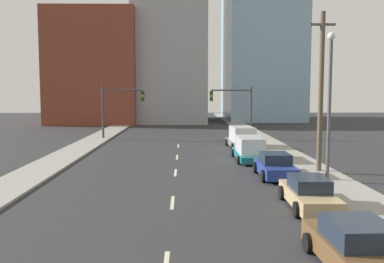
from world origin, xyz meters
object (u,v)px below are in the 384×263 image
at_px(utility_pole_right_mid, 321,91).
at_px(sedan_blue, 275,166).
at_px(traffic_signal_left, 116,105).
at_px(sedan_tan, 309,194).
at_px(traffic_signal_right, 238,105).
at_px(box_truck_teal, 250,149).
at_px(street_lamp, 330,96).
at_px(box_truck_gray, 242,138).
at_px(sedan_brown, 358,248).

xyz_separation_m(utility_pole_right_mid, sedan_blue, (-3.11, -1.38, -4.52)).
distance_m(traffic_signal_left, sedan_tan, 31.04).
bearing_deg(traffic_signal_right, box_truck_teal, -93.87).
height_order(street_lamp, sedan_blue, street_lamp).
bearing_deg(utility_pole_right_mid, box_truck_gray, 105.02).
bearing_deg(sedan_blue, box_truck_teal, 95.33).
relative_size(utility_pole_right_mid, box_truck_teal, 1.73).
xyz_separation_m(traffic_signal_left, traffic_signal_right, (13.40, 0.00, 0.00)).
xyz_separation_m(utility_pole_right_mid, sedan_brown, (-3.61, -14.98, -4.53)).
bearing_deg(sedan_blue, sedan_brown, -92.03).
xyz_separation_m(sedan_brown, sedan_blue, (0.51, 13.60, 0.01)).
xyz_separation_m(traffic_signal_right, utility_pole_right_mid, (2.69, -19.76, 1.44)).
relative_size(traffic_signal_right, sedan_blue, 1.26).
bearing_deg(street_lamp, sedan_brown, -104.84).
bearing_deg(traffic_signal_right, sedan_tan, -90.78).
relative_size(sedan_brown, box_truck_gray, 0.84).
bearing_deg(sedan_brown, traffic_signal_left, 108.39).
height_order(box_truck_teal, box_truck_gray, box_truck_gray).
xyz_separation_m(street_lamp, box_truck_teal, (-3.33, 7.67, -4.07)).
height_order(street_lamp, sedan_tan, street_lamp).
xyz_separation_m(traffic_signal_left, sedan_tan, (13.02, -28.01, -3.11)).
height_order(sedan_blue, box_truck_gray, box_truck_gray).
distance_m(utility_pole_right_mid, box_truck_teal, 7.56).
distance_m(box_truck_teal, box_truck_gray, 7.28).
distance_m(sedan_brown, box_truck_teal, 19.94).
distance_m(street_lamp, box_truck_gray, 15.74).
relative_size(utility_pole_right_mid, sedan_blue, 2.23).
bearing_deg(street_lamp, traffic_signal_right, 95.91).
xyz_separation_m(sedan_tan, box_truck_gray, (-0.22, 20.49, 0.28)).
distance_m(street_lamp, sedan_blue, 5.23).
bearing_deg(traffic_signal_right, utility_pole_right_mid, -82.25).
bearing_deg(box_truck_teal, traffic_signal_left, 130.18).
bearing_deg(street_lamp, sedan_tan, -116.01).
bearing_deg(sedan_brown, box_truck_gray, 87.95).
xyz_separation_m(traffic_signal_right, sedan_brown, (-0.92, -34.74, -3.09)).
distance_m(traffic_signal_right, utility_pole_right_mid, 20.00).
distance_m(sedan_brown, sedan_blue, 13.61).
height_order(traffic_signal_left, street_lamp, street_lamp).
bearing_deg(sedan_brown, utility_pole_right_mid, 75.08).
distance_m(traffic_signal_left, box_truck_gray, 15.11).
relative_size(street_lamp, sedan_tan, 1.76).
xyz_separation_m(utility_pole_right_mid, sedan_tan, (-3.07, -8.25, -4.55)).
bearing_deg(sedan_tan, sedan_blue, 91.55).
height_order(traffic_signal_left, sedan_blue, traffic_signal_left).
xyz_separation_m(traffic_signal_right, box_truck_teal, (-1.00, -14.80, -2.90)).
distance_m(street_lamp, sedan_brown, 13.39).
bearing_deg(sedan_blue, traffic_signal_left, 121.64).
height_order(utility_pole_right_mid, sedan_blue, utility_pole_right_mid).
bearing_deg(sedan_brown, box_truck_teal, 88.86).
height_order(street_lamp, box_truck_teal, street_lamp).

